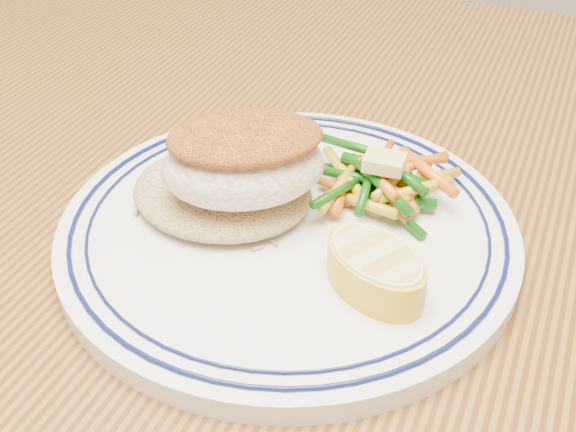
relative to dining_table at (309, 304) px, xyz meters
The scene contains 7 objects.
dining_table is the anchor object (origin of this frame).
plate 0.11m from the dining_table, 89.30° to the right, with size 0.30×0.30×0.02m.
rice_pilaf 0.14m from the dining_table, 141.27° to the right, with size 0.12×0.11×0.02m, color #A28651.
fish_fillet 0.16m from the dining_table, 121.24° to the right, with size 0.13×0.12×0.05m.
vegetable_pile 0.13m from the dining_table, ahead, with size 0.11×0.11×0.03m.
butter_pat 0.15m from the dining_table, ahead, with size 0.03×0.02×0.01m, color #D6CA69.
lemon_wedge 0.17m from the dining_table, 48.73° to the right, with size 0.09×0.09×0.03m.
Camera 1 is at (0.15, -0.39, 1.05)m, focal length 45.00 mm.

